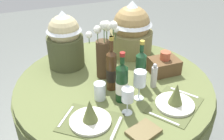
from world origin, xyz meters
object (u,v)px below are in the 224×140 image
object	(u,v)px
book_on_table	(144,132)
gift_tub_back_right	(132,27)
dining_table	(114,96)
place_setting_left	(90,116)
pepper_mill	(154,76)
gift_tub_back_left	(65,37)
wine_bottle_right	(141,68)
place_setting_right	(175,99)
woven_basket_side_right	(164,65)
tumbler_near_left	(100,91)
wine_bottle_centre	(111,70)
wine_bottle_left	(122,83)
wine_glass_left	(128,96)
wine_glass_right	(140,79)
flower_vase	(104,51)

from	to	relation	value
book_on_table	gift_tub_back_right	size ratio (longest dim) A/B	0.38
dining_table	place_setting_left	xyz separation A→B (m)	(-0.27, -0.34, 0.17)
dining_table	pepper_mill	world-z (taller)	pepper_mill
gift_tub_back_left	wine_bottle_right	bearing A→B (deg)	-46.44
place_setting_right	wine_bottle_right	bearing A→B (deg)	108.07
gift_tub_back_right	woven_basket_side_right	size ratio (longest dim) A/B	2.16
place_setting_left	wine_bottle_right	xyz separation A→B (m)	(0.44, 0.26, 0.08)
tumbler_near_left	woven_basket_side_right	size ratio (longest dim) A/B	0.57
place_setting_left	wine_bottle_centre	world-z (taller)	wine_bottle_centre
tumbler_near_left	wine_bottle_left	bearing A→B (deg)	-27.46
wine_bottle_right	woven_basket_side_right	world-z (taller)	wine_bottle_right
wine_glass_left	gift_tub_back_left	size ratio (longest dim) A/B	0.40
wine_glass_left	gift_tub_back_right	world-z (taller)	gift_tub_back_right
tumbler_near_left	pepper_mill	xyz separation A→B (m)	(0.38, 0.00, 0.02)
place_setting_left	wine_bottle_left	distance (m)	0.29
wine_glass_right	book_on_table	size ratio (longest dim) A/B	1.19
wine_bottle_right	wine_glass_right	distance (m)	0.17
wine_glass_right	gift_tub_back_right	world-z (taller)	gift_tub_back_right
wine_bottle_left	gift_tub_back_left	size ratio (longest dim) A/B	0.78
gift_tub_back_right	flower_vase	bearing A→B (deg)	-140.33
book_on_table	place_setting_right	bearing A→B (deg)	6.95
wine_bottle_centre	book_on_table	distance (m)	0.48
place_setting_right	wine_bottle_right	size ratio (longest dim) A/B	1.30
wine_glass_left	book_on_table	size ratio (longest dim) A/B	1.03
gift_tub_back_right	tumbler_near_left	bearing A→B (deg)	-130.67
place_setting_left	gift_tub_back_right	size ratio (longest dim) A/B	0.97
tumbler_near_left	gift_tub_back_left	world-z (taller)	gift_tub_back_left
dining_table	tumbler_near_left	bearing A→B (deg)	-136.14
pepper_mill	gift_tub_back_left	bearing A→B (deg)	134.18
wine_bottle_left	place_setting_right	bearing A→B (deg)	-30.43
wine_bottle_left	tumbler_near_left	xyz separation A→B (m)	(-0.12, 0.06, -0.08)
wine_glass_left	pepper_mill	xyz separation A→B (m)	(0.28, 0.19, -0.04)
wine_glass_right	gift_tub_back_right	xyz separation A→B (m)	(0.21, 0.61, 0.08)
wine_bottle_right	wine_glass_right	size ratio (longest dim) A/B	1.63
flower_vase	wine_glass_left	distance (m)	0.44
wine_bottle_centre	wine_glass_right	bearing A→B (deg)	-52.70
wine_bottle_centre	wine_glass_left	world-z (taller)	wine_bottle_centre
place_setting_left	wine_bottle_left	size ratio (longest dim) A/B	1.25
dining_table	wine_glass_right	bearing A→B (deg)	-70.05
wine_bottle_right	tumbler_near_left	size ratio (longest dim) A/B	2.83
dining_table	wine_bottle_right	size ratio (longest dim) A/B	4.27
book_on_table	gift_tub_back_right	bearing A→B (deg)	50.13
wine_glass_right	gift_tub_back_left	size ratio (longest dim) A/B	0.46
place_setting_right	book_on_table	world-z (taller)	place_setting_right
flower_vase	gift_tub_back_right	size ratio (longest dim) A/B	1.02
dining_table	gift_tub_back_right	distance (m)	0.59
place_setting_left	gift_tub_back_right	world-z (taller)	gift_tub_back_right
tumbler_near_left	wine_bottle_right	bearing A→B (deg)	11.61
gift_tub_back_left	place_setting_left	bearing A→B (deg)	-91.77
place_setting_right	flower_vase	world-z (taller)	flower_vase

